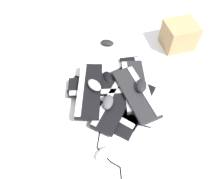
# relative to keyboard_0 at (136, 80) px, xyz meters

# --- Properties ---
(ground_plane) EXTENTS (3.20, 3.20, 0.00)m
(ground_plane) POSITION_rel_keyboard_0_xyz_m (-0.19, 0.09, -0.01)
(ground_plane) COLOR white
(keyboard_0) EXTENTS (0.38, 0.44, 0.03)m
(keyboard_0) POSITION_rel_keyboard_0_xyz_m (0.00, 0.00, 0.00)
(keyboard_0) COLOR black
(keyboard_0) RESTS_ON ground
(keyboard_1) EXTENTS (0.46, 0.26, 0.03)m
(keyboard_1) POSITION_rel_keyboard_0_xyz_m (-0.16, 0.16, 0.00)
(keyboard_1) COLOR #232326
(keyboard_1) RESTS_ON ground
(keyboard_2) EXTENTS (0.33, 0.46, 0.03)m
(keyboard_2) POSITION_rel_keyboard_0_xyz_m (-0.25, 0.11, 0.00)
(keyboard_2) COLOR black
(keyboard_2) RESTS_ON ground
(keyboard_3) EXTENTS (0.24, 0.46, 0.03)m
(keyboard_3) POSITION_rel_keyboard_0_xyz_m (-0.29, -0.02, 0.00)
(keyboard_3) COLOR black
(keyboard_3) RESTS_ON ground
(keyboard_4) EXTENTS (0.46, 0.27, 0.03)m
(keyboard_4) POSITION_rel_keyboard_0_xyz_m (-0.19, -0.13, 0.00)
(keyboard_4) COLOR black
(keyboard_4) RESTS_ON ground
(keyboard_5) EXTENTS (0.43, 0.41, 0.03)m
(keyboard_5) POSITION_rel_keyboard_0_xyz_m (-0.23, 0.12, 0.03)
(keyboard_5) COLOR black
(keyboard_5) RESTS_ON keyboard_2
(keyboard_6) EXTENTS (0.42, 0.41, 0.03)m
(keyboard_6) POSITION_rel_keyboard_0_xyz_m (-0.32, 0.14, 0.06)
(keyboard_6) COLOR black
(keyboard_6) RESTS_ON keyboard_5
(keyboard_7) EXTENTS (0.41, 0.43, 0.03)m
(keyboard_7) POSITION_rel_keyboard_0_xyz_m (-0.06, -0.04, 0.03)
(keyboard_7) COLOR #232326
(keyboard_7) RESTS_ON keyboard_0
(keyboard_8) EXTENTS (0.46, 0.29, 0.03)m
(keyboard_8) POSITION_rel_keyboard_0_xyz_m (-0.25, -0.04, 0.03)
(keyboard_8) COLOR black
(keyboard_8) RESTS_ON keyboard_3
(keyboard_9) EXTENTS (0.30, 0.46, 0.03)m
(keyboard_9) POSITION_rel_keyboard_0_xyz_m (-0.12, -0.10, 0.06)
(keyboard_9) COLOR #232326
(keyboard_9) RESTS_ON keyboard_7
(mouse_0) EXTENTS (0.11, 0.07, 0.04)m
(mouse_0) POSITION_rel_keyboard_0_xyz_m (-0.54, -0.22, 0.01)
(mouse_0) COLOR #B7B7BC
(mouse_0) RESTS_ON ground
(mouse_1) EXTENTS (0.13, 0.12, 0.04)m
(mouse_1) POSITION_rel_keyboard_0_xyz_m (-0.07, -0.10, 0.10)
(mouse_1) COLOR black
(mouse_1) RESTS_ON keyboard_9
(mouse_2) EXTENTS (0.07, 0.11, 0.04)m
(mouse_2) POSITION_rel_keyboard_0_xyz_m (-0.28, 0.12, 0.10)
(mouse_2) COLOR #B7B7BC
(mouse_2) RESTS_ON keyboard_6
(mouse_3) EXTENTS (0.12, 0.09, 0.04)m
(mouse_3) POSITION_rel_keyboard_0_xyz_m (-0.20, 0.18, 0.04)
(mouse_3) COLOR black
(mouse_3) RESTS_ON keyboard_1
(mouse_4) EXTENTS (0.13, 0.11, 0.04)m
(mouse_4) POSITION_rel_keyboard_0_xyz_m (-0.30, -0.02, 0.07)
(mouse_4) COLOR #4C4C51
(mouse_4) RESTS_ON keyboard_8
(mouse_5) EXTENTS (0.11, 0.13, 0.04)m
(mouse_5) POSITION_rel_keyboard_0_xyz_m (-0.14, 0.14, 0.04)
(mouse_5) COLOR black
(mouse_5) RESTS_ON keyboard_1
(mouse_6) EXTENTS (0.11, 0.13, 0.04)m
(mouse_6) POSITION_rel_keyboard_0_xyz_m (0.12, 0.42, 0.01)
(mouse_6) COLOR black
(mouse_6) RESTS_ON ground
(cable_0) EXTENTS (0.35, 0.52, 0.01)m
(cable_0) POSITION_rel_keyboard_0_xyz_m (-0.12, -0.01, -0.01)
(cable_0) COLOR black
(cable_0) RESTS_ON ground
(cable_1) EXTENTS (0.27, 0.46, 0.01)m
(cable_1) POSITION_rel_keyboard_0_xyz_m (-0.57, -0.33, -0.01)
(cable_1) COLOR black
(cable_1) RESTS_ON ground
(cardboard_box) EXTENTS (0.31, 0.30, 0.21)m
(cardboard_box) POSITION_rel_keyboard_0_xyz_m (0.52, 0.01, 0.09)
(cardboard_box) COLOR tan
(cardboard_box) RESTS_ON ground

